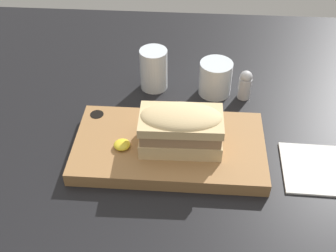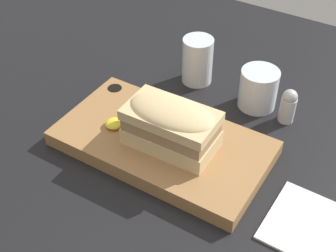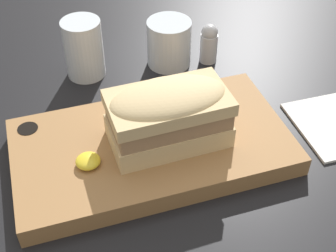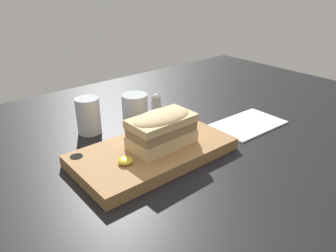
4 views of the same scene
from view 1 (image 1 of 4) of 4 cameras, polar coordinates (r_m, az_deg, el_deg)
dining_table at (r=83.95cm, az=6.35°, el=-2.90°), size 163.66×110.77×2.00cm
serving_board at (r=80.15cm, az=0.14°, el=-2.86°), size 35.89×19.47×2.80cm
sandwich at (r=75.66cm, az=1.76°, el=-0.18°), size 15.10×8.66×8.14cm
mustard_dollop at (r=78.21cm, az=-6.25°, el=-2.53°), size 3.08×3.08×1.23cm
water_glass at (r=94.96cm, az=-1.93°, el=7.38°), size 6.14×6.14×9.54cm
wine_glass at (r=94.16cm, az=6.15°, el=6.26°), size 7.21×7.21×7.70cm
salt_shaker at (r=93.61cm, az=10.40°, el=5.57°), size 2.86×2.86×6.81cm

